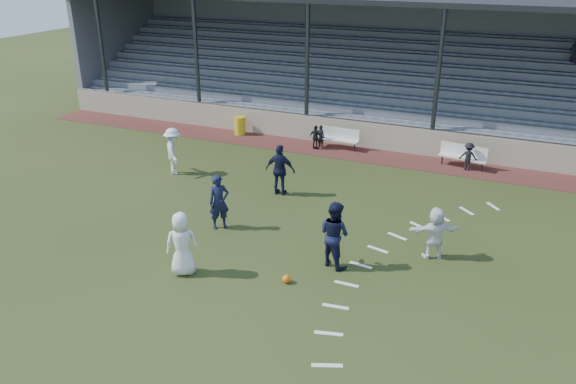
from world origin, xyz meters
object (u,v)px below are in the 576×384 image
at_px(player_white_lead, 182,244).
at_px(player_navy_lead, 219,202).
at_px(bench_right, 463,154).
at_px(football, 287,279).
at_px(bench_left, 338,136).
at_px(trash_bin, 240,126).

distance_m(player_white_lead, player_navy_lead, 2.95).
distance_m(bench_right, football, 11.73).
height_order(bench_right, player_white_lead, player_white_lead).
xyz_separation_m(bench_right, football, (-3.23, -11.26, -0.46)).
relative_size(player_white_lead, player_navy_lead, 1.02).
height_order(bench_right, player_navy_lead, player_navy_lead).
height_order(bench_left, player_navy_lead, player_navy_lead).
bearing_deg(player_white_lead, trash_bin, -99.46).
bearing_deg(bench_right, player_navy_lead, -116.71).
distance_m(football, player_white_lead, 3.09).
relative_size(football, player_white_lead, 0.13).
bearing_deg(player_white_lead, bench_right, -147.51).
bearing_deg(player_white_lead, bench_left, -122.65).
height_order(trash_bin, football, trash_bin).
height_order(player_white_lead, player_navy_lead, player_white_lead).
height_order(football, player_navy_lead, player_navy_lead).
relative_size(bench_left, player_white_lead, 1.07).
distance_m(bench_right, player_white_lead, 13.44).
height_order(bench_left, bench_right, same).
bearing_deg(bench_right, player_white_lead, -107.68).
bearing_deg(football, trash_bin, 123.21).
distance_m(bench_left, bench_right, 5.65).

